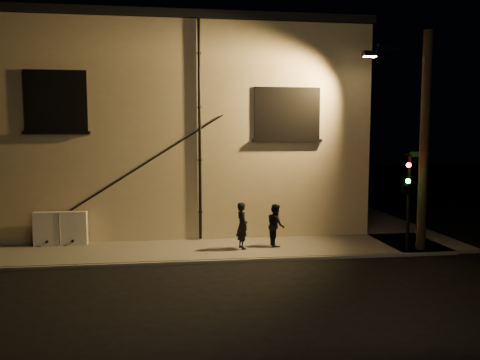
{
  "coord_description": "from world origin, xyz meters",
  "views": [
    {
      "loc": [
        -2.65,
        -14.92,
        4.16
      ],
      "look_at": [
        -0.41,
        1.8,
        2.53
      ],
      "focal_mm": 35.0,
      "sensor_mm": 36.0,
      "label": 1
    }
  ],
  "objects": [
    {
      "name": "traffic_signal",
      "position": [
        5.18,
        0.3,
        2.45
      ],
      "size": [
        1.36,
        2.04,
        3.46
      ],
      "color": "black",
      "rests_on": "sidewalk"
    },
    {
      "name": "pedestrian_a",
      "position": [
        -0.4,
        1.29,
        0.95
      ],
      "size": [
        0.53,
        0.68,
        1.66
      ],
      "primitive_type": "imported",
      "rotation": [
        0.0,
        0.0,
        1.81
      ],
      "color": "black",
      "rests_on": "sidewalk"
    },
    {
      "name": "pedestrian_b",
      "position": [
        0.87,
        1.55,
        0.89
      ],
      "size": [
        0.61,
        0.77,
        1.54
      ],
      "primitive_type": "imported",
      "rotation": [
        0.0,
        0.0,
        1.6
      ],
      "color": "black",
      "rests_on": "sidewalk"
    },
    {
      "name": "sidewalk",
      "position": [
        1.22,
        4.39,
        0.06
      ],
      "size": [
        21.0,
        16.0,
        0.12
      ],
      "color": "slate",
      "rests_on": "ground"
    },
    {
      "name": "building",
      "position": [
        -3.0,
        8.99,
        4.4
      ],
      "size": [
        16.2,
        12.23,
        8.8
      ],
      "color": "beige",
      "rests_on": "ground"
    },
    {
      "name": "ground",
      "position": [
        0.0,
        0.0,
        0.0
      ],
      "size": [
        90.0,
        90.0,
        0.0
      ],
      "primitive_type": "plane",
      "color": "black"
    },
    {
      "name": "utility_cabinet",
      "position": [
        -6.93,
        2.7,
        0.74
      ],
      "size": [
        1.88,
        0.32,
        1.24
      ],
      "primitive_type": "cube",
      "color": "silver",
      "rests_on": "sidewalk"
    },
    {
      "name": "streetlamp_pole",
      "position": [
        5.8,
        0.44,
        4.06
      ],
      "size": [
        2.05,
        1.4,
        7.72
      ],
      "color": "black",
      "rests_on": "ground"
    }
  ]
}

